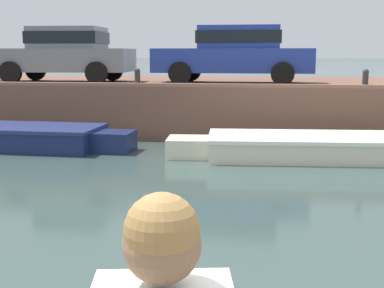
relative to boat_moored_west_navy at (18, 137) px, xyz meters
name	(u,v)px	position (x,y,z in m)	size (l,w,h in m)	color
ground_plane	(216,206)	(4.97, -4.14, -0.26)	(400.00, 400.00, 0.00)	#384C47
far_quay_wall	(241,104)	(4.97, 4.44, 0.42)	(60.00, 6.00, 1.36)	brown
far_wall_coping	(237,85)	(4.97, 1.56, 1.14)	(60.00, 0.24, 0.08)	#925F4C
boat_moored_west_navy	(18,137)	(0.00, 0.00, 0.00)	(5.15, 1.81, 0.53)	navy
boat_moored_central_cream	(308,147)	(6.57, -0.32, -0.02)	(5.58, 2.02, 0.48)	silver
car_left_inner_grey	(65,52)	(0.02, 3.18, 1.94)	(3.92, 2.09, 1.54)	slate
car_centre_blue	(236,52)	(4.86, 3.18, 1.94)	(4.34, 1.99, 1.54)	#233893
mooring_bollard_mid	(137,76)	(2.45, 1.69, 1.34)	(0.15, 0.15, 0.45)	#2D2B28
mooring_bollard_east	(365,78)	(8.03, 1.69, 1.34)	(0.15, 0.15, 0.45)	#2D2B28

